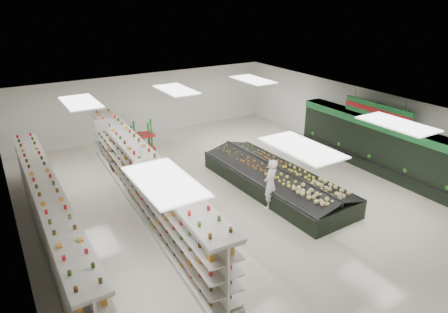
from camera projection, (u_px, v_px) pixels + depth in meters
floor at (225, 192)px, 15.14m from camera, size 16.00×16.00×0.00m
ceiling at (225, 111)px, 13.92m from camera, size 14.00×16.00×0.02m
wall_back at (145, 104)px, 20.85m from camera, size 14.00×0.02×3.20m
wall_front at (426, 278)px, 8.21m from camera, size 14.00×0.02×3.20m
wall_left at (12, 202)px, 11.18m from camera, size 0.02×16.00×3.20m
wall_right at (358, 123)px, 17.88m from camera, size 0.02×16.00×3.20m
produce_wall_case at (377, 142)px, 16.61m from camera, size 0.93×8.00×2.20m
aisle_sign_near at (142, 165)px, 10.69m from camera, size 0.52×0.06×0.75m
aisle_sign_far at (101, 126)px, 13.85m from camera, size 0.52×0.06×0.75m
hortifruti_banner at (378, 111)px, 15.93m from camera, size 0.12×3.20×0.95m
gondola_left at (51, 216)px, 11.91m from camera, size 0.81×10.67×1.85m
gondola_center at (144, 183)px, 13.76m from camera, size 1.40×11.93×2.06m
produce_island at (275, 179)px, 15.21m from camera, size 2.64×6.73×0.99m
soda_endcap at (142, 136)px, 18.92m from camera, size 1.18×0.85×1.43m
shopper_main at (270, 184)px, 13.76m from camera, size 0.79×0.68×1.82m
shopper_background at (114, 156)px, 16.41m from camera, size 0.52×0.80×1.58m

